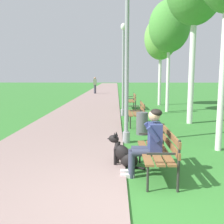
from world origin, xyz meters
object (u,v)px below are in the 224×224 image
(park_bench_mid, at_px, (137,111))
(litter_bin, at_px, (142,123))
(park_bench_near, at_px, (160,149))
(park_bench_far, at_px, (131,100))
(pedestrian_distant, at_px, (95,85))
(person_seated_on_near_bench, at_px, (149,140))
(birch_tree_fourth, at_px, (169,27))
(dog_black, at_px, (124,155))
(lamp_post_near, at_px, (127,59))
(lamp_post_mid, at_px, (123,69))
(birch_tree_fifth, at_px, (161,39))

(park_bench_mid, bearing_deg, litter_bin, -89.24)
(litter_bin, bearing_deg, park_bench_near, -90.06)
(park_bench_far, xyz_separation_m, pedestrian_distant, (-2.92, 11.30, 0.33))
(park_bench_far, xyz_separation_m, person_seated_on_near_bench, (-0.22, -9.43, 0.17))
(birch_tree_fourth, relative_size, pedestrian_distant, 3.30)
(park_bench_mid, xyz_separation_m, pedestrian_distant, (-2.89, 15.84, 0.33))
(park_bench_mid, height_order, park_bench_far, same)
(park_bench_near, xyz_separation_m, dog_black, (-0.63, 0.43, -0.25))
(park_bench_mid, xyz_separation_m, person_seated_on_near_bench, (-0.19, -4.89, 0.17))
(park_bench_near, height_order, birch_tree_fourth, birch_tree_fourth)
(lamp_post_near, relative_size, lamp_post_mid, 1.07)
(park_bench_far, distance_m, lamp_post_mid, 2.90)
(birch_tree_fourth, bearing_deg, dog_black, -106.75)
(park_bench_mid, bearing_deg, lamp_post_mid, 102.47)
(person_seated_on_near_bench, bearing_deg, lamp_post_near, 97.72)
(lamp_post_mid, relative_size, birch_tree_fifth, 0.77)
(pedestrian_distant, bearing_deg, dog_black, -83.61)
(birch_tree_fourth, bearing_deg, park_bench_mid, -116.81)
(birch_tree_fourth, bearing_deg, park_bench_far, 149.68)
(person_seated_on_near_bench, height_order, litter_bin, person_seated_on_near_bench)
(park_bench_near, bearing_deg, litter_bin, 89.94)
(person_seated_on_near_bench, xyz_separation_m, birch_tree_fifth, (2.06, 11.34, 3.31))
(park_bench_near, relative_size, person_seated_on_near_bench, 1.20)
(park_bench_mid, height_order, lamp_post_near, lamp_post_near)
(park_bench_near, height_order, birch_tree_fifth, birch_tree_fifth)
(dog_black, bearing_deg, birch_tree_fourth, 73.25)
(person_seated_on_near_bench, distance_m, lamp_post_mid, 7.22)
(person_seated_on_near_bench, xyz_separation_m, birch_tree_fourth, (1.97, 8.41, 3.49))
(park_bench_mid, distance_m, lamp_post_near, 3.12)
(park_bench_far, distance_m, lamp_post_near, 7.32)
(park_bench_mid, relative_size, pedestrian_distant, 0.91)
(dog_black, height_order, lamp_post_near, lamp_post_near)
(birch_tree_fifth, bearing_deg, lamp_post_mid, -118.76)
(park_bench_far, distance_m, litter_bin, 6.09)
(park_bench_mid, distance_m, dog_black, 4.49)
(birch_tree_fifth, relative_size, pedestrian_distant, 3.21)
(pedestrian_distant, bearing_deg, birch_tree_fifth, -63.14)
(park_bench_far, height_order, person_seated_on_near_bench, person_seated_on_near_bench)
(park_bench_near, bearing_deg, lamp_post_mid, 94.05)
(birch_tree_fourth, xyz_separation_m, birch_tree_fifth, (0.09, 2.93, -0.17))
(park_bench_near, height_order, person_seated_on_near_bench, person_seated_on_near_bench)
(person_seated_on_near_bench, xyz_separation_m, litter_bin, (0.21, 3.35, -0.33))
(park_bench_near, distance_m, litter_bin, 3.33)
(park_bench_mid, height_order, dog_black, park_bench_mid)
(person_seated_on_near_bench, bearing_deg, park_bench_mid, 87.78)
(person_seated_on_near_bench, bearing_deg, birch_tree_fifth, 79.73)
(dog_black, distance_m, pedestrian_distant, 20.42)
(birch_tree_fourth, distance_m, pedestrian_distant, 13.59)
(person_seated_on_near_bench, height_order, dog_black, person_seated_on_near_bench)
(birch_tree_fourth, xyz_separation_m, litter_bin, (-1.76, -5.06, -3.82))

